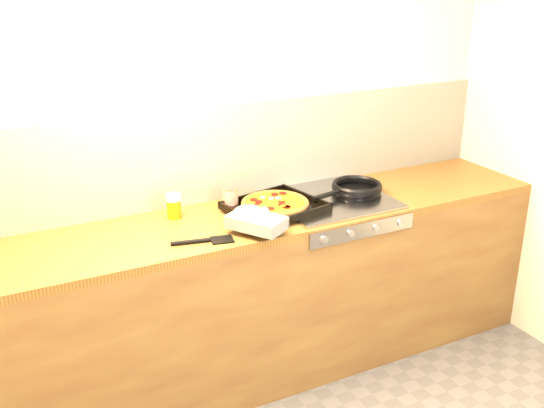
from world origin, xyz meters
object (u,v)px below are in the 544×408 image
juice_glass (174,206)px  pizza_on_tray (269,209)px  frying_pan (356,188)px  tomato_can (230,198)px

juice_glass → pizza_on_tray: bearing=-26.8°
frying_pan → tomato_can: size_ratio=4.13×
tomato_can → juice_glass: size_ratio=0.94×
frying_pan → tomato_can: bearing=169.7°
tomato_can → juice_glass: juice_glass is taller
frying_pan → tomato_can: tomato_can is taller
pizza_on_tray → juice_glass: juice_glass is taller
frying_pan → tomato_can: (-0.68, 0.12, 0.02)m
frying_pan → tomato_can: 0.69m
frying_pan → juice_glass: bearing=172.0°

